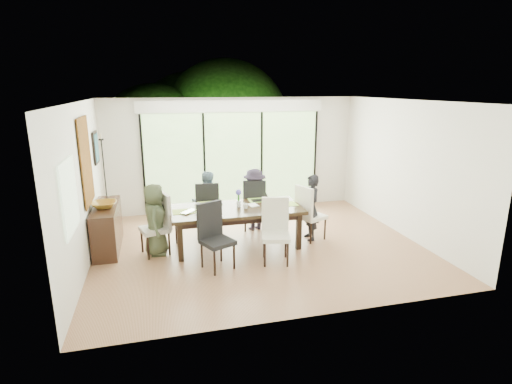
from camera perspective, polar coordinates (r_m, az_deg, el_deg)
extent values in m
cube|color=brown|center=(7.67, 0.46, -7.74)|extent=(6.00, 5.00, 0.01)
cube|color=white|center=(7.09, 0.51, 12.93)|extent=(6.00, 5.00, 0.01)
cube|color=silver|center=(9.66, -3.30, 5.34)|extent=(6.00, 0.02, 2.70)
cube|color=silver|center=(4.96, 7.86, -4.02)|extent=(6.00, 0.02, 2.70)
cube|color=silver|center=(7.14, -23.60, 0.70)|extent=(0.02, 5.00, 2.70)
cube|color=white|center=(8.52, 20.51, 3.13)|extent=(0.02, 5.00, 2.70)
cube|color=#598C3F|center=(9.65, -3.24, 4.43)|extent=(4.20, 0.02, 2.30)
cube|color=white|center=(9.49, -3.35, 12.16)|extent=(4.40, 0.06, 0.28)
cube|color=black|center=(9.48, -15.82, 3.69)|extent=(0.05, 0.04, 2.30)
cube|color=black|center=(9.53, -7.37, 4.20)|extent=(0.05, 0.04, 2.30)
cube|color=black|center=(9.79, 0.80, 4.61)|extent=(0.05, 0.04, 2.30)
cube|color=black|center=(10.24, 8.42, 4.90)|extent=(0.05, 0.04, 2.30)
cube|color=#8CAD7F|center=(5.95, -25.11, -0.61)|extent=(0.02, 0.90, 1.00)
cube|color=brown|center=(10.83, -4.09, -1.23)|extent=(6.00, 1.80, 0.10)
cube|color=brown|center=(11.45, -4.86, 2.74)|extent=(6.00, 0.08, 0.06)
sphere|color=#14380F|center=(12.14, -14.22, 7.30)|extent=(3.20, 3.20, 3.20)
sphere|color=#14380F|center=(12.89, -4.39, 9.73)|extent=(4.00, 4.00, 4.00)
sphere|color=#14380F|center=(12.62, 4.44, 7.15)|extent=(2.80, 2.80, 2.80)
sphere|color=#14380F|center=(13.47, -9.14, 9.03)|extent=(3.60, 3.60, 3.60)
cube|color=black|center=(7.44, -2.79, -2.49)|extent=(2.42, 1.11, 0.06)
cube|color=black|center=(7.47, -2.78, -3.15)|extent=(2.22, 0.91, 0.10)
cube|color=black|center=(7.04, -10.75, -7.05)|extent=(0.09, 0.09, 0.70)
cube|color=black|center=(7.45, 6.13, -5.61)|extent=(0.09, 0.09, 0.70)
cube|color=black|center=(7.84, -11.17, -4.76)|extent=(0.09, 0.09, 0.70)
cube|color=black|center=(8.21, 4.06, -3.59)|extent=(0.09, 0.09, 0.70)
imported|color=#3D472F|center=(7.33, -14.21, -3.83)|extent=(0.45, 0.65, 1.30)
imported|color=black|center=(7.87, 7.85, -2.21)|extent=(0.38, 0.61, 1.30)
imported|color=#6C8A9C|center=(8.18, -7.03, -1.53)|extent=(0.62, 0.40, 1.30)
imported|color=#231C2B|center=(8.35, -0.22, -1.07)|extent=(0.68, 0.52, 1.30)
cube|color=#89A139|center=(7.31, -10.11, -2.75)|extent=(0.44, 0.32, 0.01)
cube|color=#9BC446|center=(7.66, 4.19, -1.73)|extent=(0.44, 0.32, 0.01)
cube|color=#A5C546|center=(7.74, -6.65, -1.63)|extent=(0.44, 0.32, 0.01)
cube|color=#85B942|center=(7.92, 0.54, -1.13)|extent=(0.44, 0.32, 0.01)
cube|color=white|center=(7.06, -6.69, -3.25)|extent=(0.44, 0.32, 0.01)
cube|color=black|center=(7.70, -5.86, -1.61)|extent=(0.26, 0.18, 0.01)
cube|color=black|center=(7.86, 0.28, -1.20)|extent=(0.24, 0.17, 0.01)
cube|color=white|center=(7.54, 2.51, -1.98)|extent=(0.30, 0.22, 0.00)
cube|color=white|center=(7.06, -6.69, -3.13)|extent=(0.26, 0.26, 0.02)
cube|color=#C16A16|center=(7.05, -6.69, -2.99)|extent=(0.20, 0.20, 0.01)
cylinder|color=silver|center=(7.47, -2.49, -1.68)|extent=(0.08, 0.08, 0.12)
cylinder|color=#337226|center=(7.43, -2.51, -0.79)|extent=(0.04, 0.04, 0.16)
sphere|color=#6153D0|center=(7.41, -2.51, -0.04)|extent=(0.11, 0.11, 0.11)
imported|color=silver|center=(7.22, -9.26, -2.85)|extent=(0.38, 0.39, 0.03)
imported|color=white|center=(7.46, -8.30, -1.95)|extent=(0.18, 0.18, 0.10)
imported|color=white|center=(7.35, -1.49, -2.06)|extent=(0.12, 0.12, 0.09)
imported|color=white|center=(7.70, 2.90, -1.28)|extent=(0.17, 0.17, 0.10)
imported|color=white|center=(7.52, -1.00, -1.95)|extent=(0.20, 0.25, 0.02)
cube|color=black|center=(7.92, -20.47, -4.74)|extent=(0.41, 1.47, 0.83)
imported|color=olive|center=(7.69, -20.86, -1.69)|extent=(0.44, 0.44, 0.11)
cylinder|color=black|center=(8.13, -20.50, -1.05)|extent=(0.09, 0.09, 0.04)
cylinder|color=black|center=(8.00, -20.88, 2.95)|extent=(0.02, 0.02, 1.15)
cylinder|color=black|center=(7.91, -21.26, 7.00)|extent=(0.09, 0.09, 0.03)
cylinder|color=silver|center=(7.90, -21.29, 7.40)|extent=(0.03, 0.03, 0.09)
cube|color=#8E4E14|center=(7.45, -23.11, 4.06)|extent=(0.02, 1.00, 1.50)
cube|color=black|center=(8.71, -21.92, 5.92)|extent=(0.03, 0.55, 0.65)
cube|color=#1A4553|center=(8.71, -21.79, 5.93)|extent=(0.01, 0.45, 0.55)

